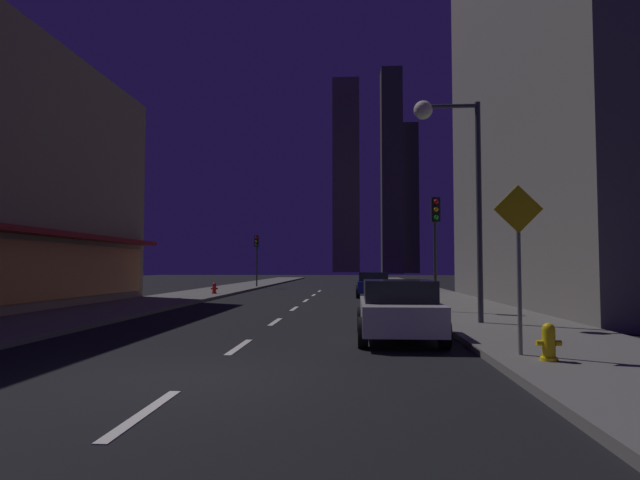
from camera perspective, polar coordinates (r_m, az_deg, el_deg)
name	(u,v)px	position (r m, az deg, el deg)	size (l,w,h in m)	color
ground_plane	(322,290)	(40.34, 0.21, -5.52)	(78.00, 136.00, 0.10)	black
sidewalk_right	(413,289)	(40.50, 10.18, -5.28)	(4.00, 76.00, 0.15)	#605E59
sidewalk_left	(233,288)	(41.37, -9.56, -5.24)	(4.00, 76.00, 0.15)	#605E59
lane_marking_center	(294,309)	(22.04, -2.85, -7.53)	(0.16, 33.40, 0.01)	silver
building_apartment_right	(616,80)	(28.32, 29.67, 15.00)	(11.00, 20.00, 20.62)	slate
skyscraper_distant_tall	(346,175)	(168.03, 2.87, 7.08)	(8.50, 6.64, 61.90)	#65604C
skyscraper_distant_mid	(392,171)	(136.39, 7.85, 7.46)	(5.35, 7.48, 52.56)	#4C4939
skyscraper_distant_short	(406,198)	(145.38, 9.36, 4.52)	(6.74, 5.69, 40.99)	#3F3C2F
car_parked_near	(398,309)	(12.92, 8.56, -7.49)	(1.98, 4.24, 1.45)	silver
car_parked_far	(373,284)	(30.58, 5.82, -4.85)	(1.98, 4.24, 1.45)	navy
fire_hydrant_yellow_near	(549,343)	(10.00, 23.77, -10.28)	(0.42, 0.30, 0.65)	yellow
fire_hydrant_far_left	(214,288)	(32.04, -11.51, -5.23)	(0.42, 0.30, 0.65)	red
traffic_light_near_right	(435,228)	(19.51, 12.52, 1.30)	(0.32, 0.48, 4.20)	#2D2D2D
traffic_light_far_left	(257,249)	(43.00, -6.96, -1.01)	(0.32, 0.48, 4.20)	#2D2D2D
street_lamp_right	(450,155)	(16.07, 14.07, 8.97)	(1.96, 0.56, 6.58)	#38383D
pedestrian_crossing_sign	(519,254)	(10.37, 20.95, -1.41)	(0.91, 0.08, 3.15)	slate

